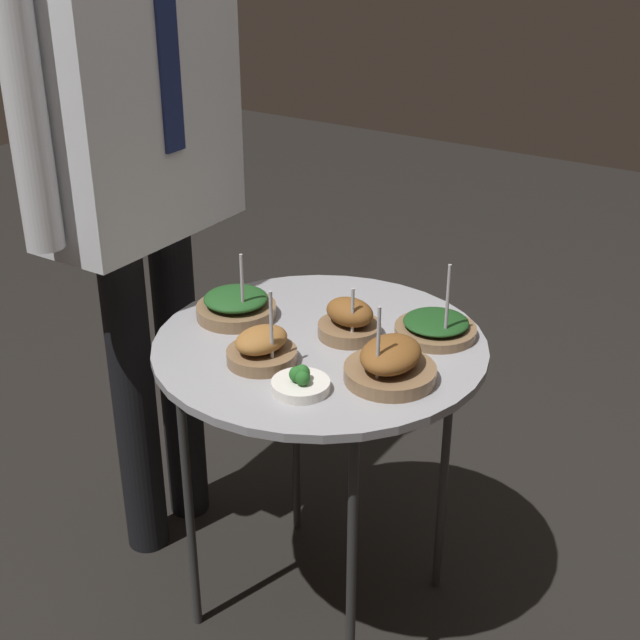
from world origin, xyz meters
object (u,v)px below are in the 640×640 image
object	(u,v)px
serving_cart	(320,363)
bowl_spinach_back_left	(237,305)
bowl_roast_mid_left	(350,321)
bowl_broccoli_mid_right	(301,383)
bowl_roast_near_rim	(390,364)
bowl_roast_far_rim	(262,348)
waiter_figure	(133,128)
bowl_spinach_front_left	(436,327)

from	to	relation	value
serving_cart	bowl_spinach_back_left	distance (m)	0.23
bowl_roast_mid_left	bowl_broccoli_mid_right	distance (m)	0.24
serving_cart	bowl_spinach_back_left	world-z (taller)	bowl_spinach_back_left
serving_cart	bowl_roast_near_rim	distance (m)	0.22
serving_cart	bowl_roast_far_rim	size ratio (longest dim) A/B	4.25
bowl_roast_mid_left	waiter_figure	bearing A→B (deg)	92.93
bowl_roast_far_rim	waiter_figure	bearing A→B (deg)	70.30
serving_cart	bowl_roast_near_rim	world-z (taller)	bowl_roast_near_rim
bowl_roast_far_rim	bowl_spinach_back_left	world-z (taller)	bowl_roast_far_rim
bowl_roast_mid_left	bowl_broccoli_mid_right	world-z (taller)	bowl_roast_mid_left
bowl_broccoli_mid_right	waiter_figure	world-z (taller)	waiter_figure
bowl_roast_near_rim	bowl_spinach_front_left	world-z (taller)	bowl_spinach_front_left
serving_cart	bowl_broccoli_mid_right	bearing A→B (deg)	-157.59
bowl_roast_far_rim	bowl_spinach_front_left	size ratio (longest dim) A/B	0.94
bowl_spinach_back_left	bowl_broccoli_mid_right	world-z (taller)	bowl_spinach_back_left
serving_cart	waiter_figure	distance (m)	0.66
bowl_roast_mid_left	bowl_spinach_back_left	bearing A→B (deg)	101.50
bowl_roast_near_rim	waiter_figure	xyz separation A→B (m)	(0.09, 0.70, 0.34)
bowl_roast_near_rim	waiter_figure	world-z (taller)	waiter_figure
bowl_broccoli_mid_right	waiter_figure	xyz separation A→B (m)	(0.21, 0.58, 0.35)
serving_cart	bowl_roast_near_rim	size ratio (longest dim) A/B	4.02
bowl_roast_far_rim	bowl_roast_mid_left	distance (m)	0.21
bowl_broccoli_mid_right	bowl_spinach_back_left	bearing A→B (deg)	57.22
bowl_roast_far_rim	bowl_spinach_back_left	size ratio (longest dim) A/B	0.96
bowl_spinach_back_left	waiter_figure	bearing A→B (deg)	85.22
bowl_roast_near_rim	bowl_roast_mid_left	distance (m)	0.20
bowl_roast_mid_left	waiter_figure	distance (m)	0.64
serving_cart	bowl_roast_near_rim	xyz separation A→B (m)	(-0.06, -0.20, 0.08)
bowl_roast_far_rim	bowl_broccoli_mid_right	bearing A→B (deg)	-111.76
serving_cart	bowl_broccoli_mid_right	world-z (taller)	bowl_broccoli_mid_right
bowl_roast_near_rim	bowl_roast_mid_left	world-z (taller)	bowl_roast_near_rim
bowl_spinach_back_left	bowl_broccoli_mid_right	size ratio (longest dim) A/B	1.57
bowl_spinach_back_left	bowl_spinach_front_left	size ratio (longest dim) A/B	0.97
bowl_spinach_back_left	bowl_broccoli_mid_right	xyz separation A→B (m)	(-0.19, -0.29, -0.01)
bowl_roast_far_rim	bowl_roast_mid_left	xyz separation A→B (m)	(0.19, -0.09, 0.00)
bowl_spinach_back_left	bowl_roast_mid_left	xyz separation A→B (m)	(0.05, -0.25, 0.01)
bowl_spinach_back_left	bowl_roast_far_rim	bearing A→B (deg)	-129.64
bowl_roast_mid_left	waiter_figure	xyz separation A→B (m)	(-0.03, 0.54, 0.34)
serving_cart	bowl_roast_far_rim	distance (m)	0.16
waiter_figure	bowl_roast_far_rim	bearing A→B (deg)	-109.70
bowl_broccoli_mid_right	bowl_roast_near_rim	bearing A→B (deg)	-43.72
bowl_spinach_front_left	bowl_broccoli_mid_right	distance (m)	0.36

